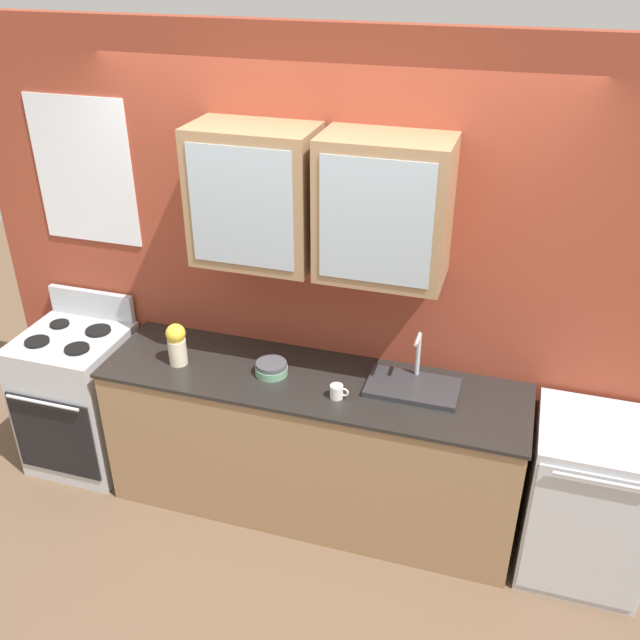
# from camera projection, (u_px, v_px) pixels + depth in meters

# --- Properties ---
(ground_plane) EXTENTS (10.00, 10.00, 0.00)m
(ground_plane) POSITION_uv_depth(u_px,v_px,m) (312.00, 503.00, 4.27)
(ground_plane) COLOR brown
(back_wall_unit) EXTENTS (4.21, 0.47, 2.68)m
(back_wall_unit) POSITION_uv_depth(u_px,v_px,m) (327.00, 264.00, 3.82)
(back_wall_unit) COLOR #993D28
(back_wall_unit) RESTS_ON ground_plane
(counter) EXTENTS (2.35, 0.63, 0.91)m
(counter) POSITION_uv_depth(u_px,v_px,m) (311.00, 445.00, 4.05)
(counter) COLOR #93704C
(counter) RESTS_ON ground_plane
(stove_range) EXTENTS (0.61, 0.64, 1.09)m
(stove_range) POSITION_uv_depth(u_px,v_px,m) (81.00, 398.00, 4.44)
(stove_range) COLOR silver
(stove_range) RESTS_ON ground_plane
(sink_faucet) EXTENTS (0.49, 0.29, 0.29)m
(sink_faucet) POSITION_uv_depth(u_px,v_px,m) (413.00, 386.00, 3.73)
(sink_faucet) COLOR #2D2D30
(sink_faucet) RESTS_ON counter
(bowl_stack) EXTENTS (0.18, 0.18, 0.07)m
(bowl_stack) POSITION_uv_depth(u_px,v_px,m) (271.00, 368.00, 3.86)
(bowl_stack) COLOR #669972
(bowl_stack) RESTS_ON counter
(vase) EXTENTS (0.11, 0.11, 0.25)m
(vase) POSITION_uv_depth(u_px,v_px,m) (177.00, 343.00, 3.91)
(vase) COLOR beige
(vase) RESTS_ON counter
(cup_near_sink) EXTENTS (0.10, 0.07, 0.08)m
(cup_near_sink) POSITION_uv_depth(u_px,v_px,m) (337.00, 392.00, 3.66)
(cup_near_sink) COLOR silver
(cup_near_sink) RESTS_ON counter
(dishwasher) EXTENTS (0.61, 0.62, 0.91)m
(dishwasher) POSITION_uv_depth(u_px,v_px,m) (587.00, 500.00, 3.66)
(dishwasher) COLOR silver
(dishwasher) RESTS_ON ground_plane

